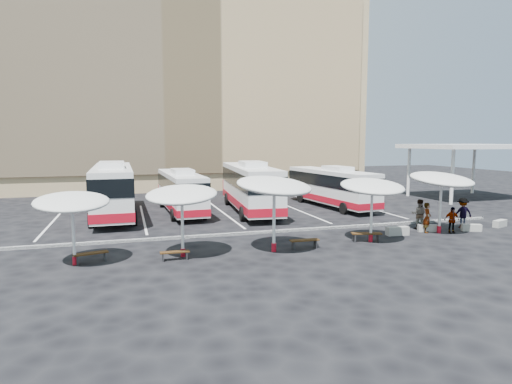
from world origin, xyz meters
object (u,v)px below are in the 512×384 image
object	(u,v)px
sunshade_1	(182,195)
wood_bench_1	(175,253)
sunshade_3	(372,187)
conc_bench_1	(428,228)
bus_0	(113,188)
sunshade_4	(442,180)
wood_bench_0	(91,255)
wood_bench_3	(366,235)
bus_3	(331,186)
sunshade_0	(72,202)
conc_bench_3	(500,223)
passenger_0	(427,218)
conc_bench_0	(397,231)
bus_1	(181,190)
conc_bench_2	(471,228)
bus_2	(250,186)
wood_bench_2	(304,242)
sunshade_2	(274,186)
passenger_2	(452,220)
passenger_1	(420,214)
passenger_3	(463,213)

from	to	relation	value
sunshade_1	wood_bench_1	xyz separation A→B (m)	(-0.44, -0.52, -2.66)
sunshade_3	conc_bench_1	size ratio (longest dim) A/B	3.20
bus_0	sunshade_4	xyz separation A→B (m)	(18.89, -11.91, 1.15)
wood_bench_0	wood_bench_1	distance (m)	3.76
sunshade_1	wood_bench_3	world-z (taller)	sunshade_1
bus_3	sunshade_0	bearing A→B (deg)	-152.92
wood_bench_0	conc_bench_3	world-z (taller)	wood_bench_0
bus_3	wood_bench_3	xyz separation A→B (m)	(-3.87, -12.03, -1.38)
wood_bench_1	conc_bench_1	distance (m)	15.58
wood_bench_0	passenger_0	distance (m)	18.96
sunshade_3	conc_bench_0	world-z (taller)	sunshade_3
sunshade_0	sunshade_3	distance (m)	15.05
bus_1	conc_bench_1	bearing A→B (deg)	-42.53
conc_bench_2	bus_2	bearing A→B (deg)	134.49
wood_bench_3	conc_bench_0	bearing A→B (deg)	19.44
conc_bench_2	bus_0	bearing A→B (deg)	150.45
wood_bench_0	bus_0	bearing A→B (deg)	87.00
bus_2	sunshade_1	xyz separation A→B (m)	(-6.74, -11.92, 0.95)
wood_bench_1	bus_2	bearing A→B (deg)	60.00
wood_bench_2	conc_bench_1	world-z (taller)	wood_bench_2
sunshade_2	conc_bench_3	size ratio (longest dim) A/B	4.22
bus_3	sunshade_4	size ratio (longest dim) A/B	2.62
sunshade_3	bus_3	bearing A→B (deg)	73.24
sunshade_3	passenger_2	bearing A→B (deg)	5.52
sunshade_3	sunshade_4	size ratio (longest dim) A/B	0.86
bus_0	conc_bench_0	bearing A→B (deg)	-36.80
bus_1	bus_2	world-z (taller)	bus_2
bus_1	wood_bench_1	size ratio (longest dim) A/B	8.02
wood_bench_1	wood_bench_3	bearing A→B (deg)	3.57
wood_bench_2	passenger_2	bearing A→B (deg)	5.12
wood_bench_2	passenger_2	world-z (taller)	passenger_2
bus_1	bus_3	size ratio (longest dim) A/B	0.98
sunshade_1	sunshade_3	xyz separation A→B (m)	(10.25, 0.07, 0.06)
wood_bench_2	wood_bench_3	distance (m)	3.86
sunshade_3	passenger_1	xyz separation A→B (m)	(4.79, 2.14, -2.10)
bus_2	wood_bench_1	size ratio (longest dim) A/B	9.39
bus_0	conc_bench_0	world-z (taller)	bus_0
sunshade_1	sunshade_4	bearing A→B (deg)	3.19
wood_bench_2	conc_bench_2	bearing A→B (deg)	4.99
bus_3	conc_bench_3	distance (m)	12.81
passenger_0	bus_0	bearing A→B (deg)	103.12
conc_bench_2	passenger_3	world-z (taller)	passenger_3
bus_2	conc_bench_0	bearing A→B (deg)	-56.52
sunshade_3	wood_bench_0	distance (m)	14.63
wood_bench_2	conc_bench_1	size ratio (longest dim) A/B	1.34
passenger_2	conc_bench_1	bearing A→B (deg)	160.13
sunshade_2	passenger_3	bearing A→B (deg)	8.99
bus_0	conc_bench_0	xyz separation A→B (m)	(16.11, -11.71, -1.82)
sunshade_1	sunshade_2	bearing A→B (deg)	-4.92
conc_bench_3	passenger_3	distance (m)	2.71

